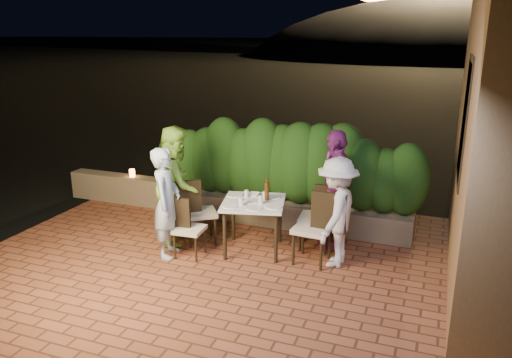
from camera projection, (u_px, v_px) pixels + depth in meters
The scene contains 30 objects.
ground at pixel (208, 286), 6.25m from camera, with size 400.00×400.00×0.00m, color black.
terrace_floor at pixel (225, 272), 6.71m from camera, with size 7.00×6.00×0.15m, color brown.
window_pane at pixel (467, 121), 6.06m from camera, with size 0.08×1.00×1.40m, color black.
window_frame at pixel (466, 121), 6.06m from camera, with size 0.06×1.15×1.55m, color black.
planter at pixel (281, 212), 8.18m from camera, with size 4.20×0.55×0.40m, color brown.
hedge at pixel (281, 167), 7.96m from camera, with size 4.00×0.70×1.10m, color #183B10, non-canonical shape.
parapet at pixel (126, 189), 9.18m from camera, with size 2.20×0.30×0.50m, color brown.
hill at pixel (441, 91), 60.47m from camera, with size 52.00×40.00×22.00m, color black.
dining_table at pixel (254, 226), 7.10m from camera, with size 0.85×0.85×0.75m, color white, non-canonical shape.
plate_nw at pixel (230, 206), 6.79m from camera, with size 0.20×0.20×0.01m, color white.
plate_sw at pixel (235, 195), 7.25m from camera, with size 0.24×0.24×0.01m, color white.
plate_ne at pixel (274, 207), 6.76m from camera, with size 0.22×0.22×0.01m, color white.
plate_se at pixel (274, 197), 7.17m from camera, with size 0.21×0.21×0.01m, color white.
plate_centre at pixel (251, 201), 6.99m from camera, with size 0.21×0.21×0.01m, color white.
plate_front at pixel (254, 208), 6.70m from camera, with size 0.22×0.22×0.01m, color white.
glass_nw at pixel (241, 201), 6.83m from camera, with size 0.07×0.07×0.12m, color silver.
glass_sw at pixel (246, 194), 7.16m from camera, with size 0.06×0.06×0.10m, color silver.
glass_ne at pixel (261, 200), 6.89m from camera, with size 0.07×0.07×0.12m, color silver.
glass_se at pixel (264, 195), 7.11m from camera, with size 0.06×0.06×0.10m, color silver.
beer_bottle at pixel (267, 189), 7.00m from camera, with size 0.06×0.06×0.33m, color #45260B, non-canonical shape.
bowl at pixel (254, 194), 7.24m from camera, with size 0.15×0.15×0.04m, color white.
chair_left_front at pixel (189, 228), 6.92m from camera, with size 0.39×0.39×0.84m, color black, non-canonical shape.
chair_left_back at pixel (200, 211), 7.37m from camera, with size 0.45×0.45×0.97m, color black, non-canonical shape.
chair_right_front at pixel (312, 227), 6.71m from camera, with size 0.48×0.48×1.03m, color black, non-canonical shape.
chair_right_back at pixel (316, 216), 7.17m from camera, with size 0.45×0.45×0.97m, color black, non-canonical shape.
diner_blue at pixel (167, 203), 6.85m from camera, with size 0.57×0.37×1.55m, color #ABC9DB.
diner_green at pixel (178, 184), 7.36m from camera, with size 0.85×0.66×1.74m, color #8ED141.
diner_white at pixel (337, 212), 6.59m from camera, with size 0.96×0.55×1.49m, color silver.
diner_purple at pixel (335, 189), 7.12m from camera, with size 1.02×0.43×1.75m, color #7F2A74.
parapet_lamp at pixel (132, 173), 9.03m from camera, with size 0.10×0.10×0.14m, color orange.
Camera 1 is at (2.54, -5.03, 3.05)m, focal length 35.00 mm.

